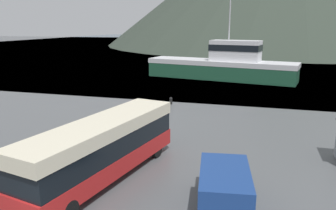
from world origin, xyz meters
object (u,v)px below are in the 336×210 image
Objects in this scene: fishing_boat at (223,65)px; small_boat at (227,70)px; delivery_van at (224,190)px; tour_bus at (103,146)px; storage_bin at (36,156)px.

small_boat is at bearing 11.69° from fishing_boat.
fishing_boat is (-4.20, 37.86, 0.99)m from delivery_van.
tour_bus is at bearing 155.82° from delivery_van.
small_boat is (-0.11, 7.87, -1.87)m from fishing_boat.
tour_bus reaches higher than delivery_van.
fishing_boat is (2.49, 35.88, 0.40)m from tour_bus.
delivery_van is at bearing -10.27° from storage_bin.
small_boat is (2.38, 43.74, -1.47)m from tour_bus.
small_boat is at bearing 87.71° from delivery_van.
tour_bus is at bearing -177.31° from small_boat.
fishing_boat is at bearing 88.65° from delivery_van.
fishing_boat is at bearing 79.08° from storage_bin.
fishing_boat is 15.57× the size of storage_bin.
small_boat is (6.80, 43.71, -0.37)m from storage_bin.
small_boat is at bearing 98.54° from tour_bus.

